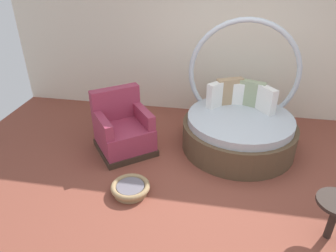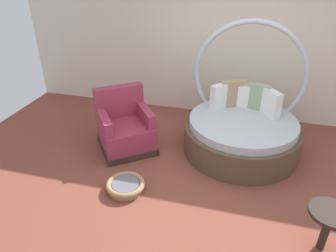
{
  "view_description": "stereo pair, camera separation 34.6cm",
  "coord_description": "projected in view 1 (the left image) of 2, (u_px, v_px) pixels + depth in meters",
  "views": [
    {
      "loc": [
        -0.04,
        -3.39,
        2.76
      ],
      "look_at": [
        -0.73,
        0.47,
        0.55
      ],
      "focal_mm": 33.41,
      "sensor_mm": 36.0,
      "label": 1
    },
    {
      "loc": [
        0.29,
        -3.31,
        2.76
      ],
      "look_at": [
        -0.73,
        0.47,
        0.55
      ],
      "focal_mm": 33.41,
      "sensor_mm": 36.0,
      "label": 2
    }
  ],
  "objects": [
    {
      "name": "ground_plane",
      "position": [
        215.0,
        183.0,
        4.26
      ],
      "size": [
        8.0,
        8.0,
        0.02
      ],
      "primitive_type": "cube",
      "color": "brown"
    },
    {
      "name": "red_armchair",
      "position": [
        123.0,
        130.0,
        4.83
      ],
      "size": [
        1.12,
        1.12,
        0.94
      ],
      "color": "#38281E",
      "rests_on": "ground_plane"
    },
    {
      "name": "pet_basket",
      "position": [
        130.0,
        188.0,
        4.04
      ],
      "size": [
        0.51,
        0.51,
        0.13
      ],
      "color": "#9E7F56",
      "rests_on": "ground_plane"
    },
    {
      "name": "round_daybed",
      "position": [
        239.0,
        123.0,
        4.9
      ],
      "size": [
        1.75,
        1.75,
        1.93
      ],
      "color": "brown",
      "rests_on": "ground_plane"
    },
    {
      "name": "back_wall",
      "position": [
        228.0,
        30.0,
        5.42
      ],
      "size": [
        8.0,
        0.12,
        3.1
      ],
      "primitive_type": "cube",
      "color": "silver",
      "rests_on": "ground_plane"
    }
  ]
}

